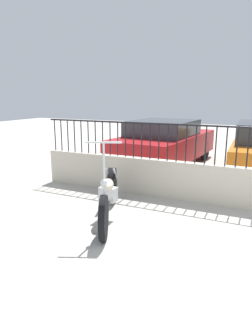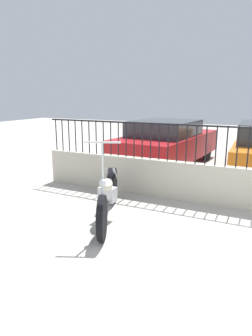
% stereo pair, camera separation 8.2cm
% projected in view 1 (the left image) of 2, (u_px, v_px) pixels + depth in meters
% --- Properties ---
extents(motorcycle_dark_grey, '(1.05, 2.17, 1.41)m').
position_uv_depth(motorcycle_dark_grey, '(109.00, 193.00, 5.16)').
color(motorcycle_dark_grey, black).
rests_on(motorcycle_dark_grey, ground_plane).
extents(car_red, '(2.16, 4.26, 1.34)m').
position_uv_depth(car_red, '(165.00, 142.00, 8.85)').
color(car_red, black).
rests_on(car_red, ground_plane).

